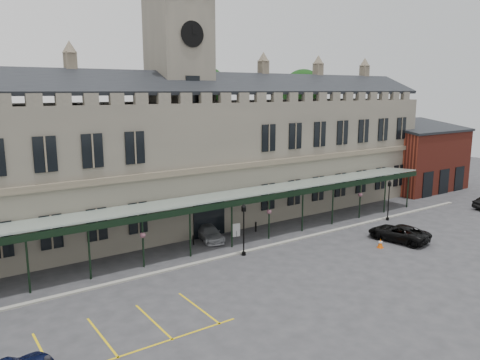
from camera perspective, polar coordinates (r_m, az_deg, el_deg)
ground at (r=34.78m, az=5.78°, el=-11.31°), size 140.00×140.00×0.00m
station_building at (r=45.92m, az=-7.10°, el=2.49°), size 60.00×10.36×17.30m
clock_tower at (r=45.51m, az=-7.35°, el=10.80°), size 5.60×5.60×24.80m
canopy at (r=39.63m, az=-1.21°, el=-4.78°), size 50.00×4.10×4.30m
brick_annex at (r=67.16m, az=20.86°, el=2.51°), size 12.40×8.36×9.23m
kerb at (r=38.80m, az=0.43°, el=-8.76°), size 60.00×0.40×0.12m
parking_markings at (r=27.25m, az=-16.13°, el=-18.32°), size 16.00×6.00×0.01m
tree_behind_mid at (r=57.28m, az=-4.39°, el=10.56°), size 6.00×6.00×16.00m
tree_behind_right at (r=66.85m, az=7.70°, el=10.54°), size 6.00×6.00×16.00m
lamp_post_mid at (r=37.43m, az=0.46°, el=-5.49°), size 0.41×0.41×4.31m
lamp_post_right at (r=49.89m, az=17.69°, el=-1.94°), size 0.40×0.40×4.18m
traffic_cone at (r=41.58m, az=16.74°, el=-7.41°), size 0.49×0.49×0.78m
sign_board at (r=42.71m, az=-0.44°, el=-6.14°), size 0.71×0.19×1.23m
bollard_left at (r=40.79m, az=-5.69°, el=-7.30°), size 0.15×0.15×0.83m
bollard_right at (r=44.25m, az=1.93°, el=-5.72°), size 0.17×0.17×0.93m
car_taxi at (r=41.90m, az=-3.81°, el=-6.46°), size 2.67×4.66×1.27m
car_van at (r=43.79m, az=18.76°, el=-6.12°), size 3.36×5.66×1.47m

